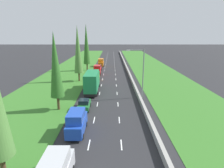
% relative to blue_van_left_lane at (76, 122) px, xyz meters
% --- Properties ---
extents(ground_plane, '(300.00, 300.00, 0.00)m').
position_rel_blue_van_left_lane_xyz_m(ground_plane, '(3.48, 42.41, -1.40)').
color(ground_plane, '#28282B').
rests_on(ground_plane, ground).
extents(grass_verge_left, '(14.00, 140.00, 0.04)m').
position_rel_blue_van_left_lane_xyz_m(grass_verge_left, '(-9.17, 42.41, -1.38)').
color(grass_verge_left, '#387528').
rests_on(grass_verge_left, ground).
extents(grass_verge_right, '(14.00, 140.00, 0.04)m').
position_rel_blue_van_left_lane_xyz_m(grass_verge_right, '(17.83, 42.41, -1.38)').
color(grass_verge_right, '#387528').
rests_on(grass_verge_right, ground).
extents(median_barrier, '(0.44, 120.00, 0.85)m').
position_rel_blue_van_left_lane_xyz_m(median_barrier, '(9.18, 42.41, -0.97)').
color(median_barrier, '#9E9B93').
rests_on(median_barrier, ground).
extents(lane_markings, '(3.64, 116.00, 0.01)m').
position_rel_blue_van_left_lane_xyz_m(lane_markings, '(3.48, 42.41, -1.39)').
color(lane_markings, white).
rests_on(lane_markings, ground).
extents(blue_van_left_lane, '(1.96, 4.90, 2.82)m').
position_rel_blue_van_left_lane_xyz_m(blue_van_left_lane, '(0.00, 0.00, 0.00)').
color(blue_van_left_lane, '#1E47B7').
rests_on(blue_van_left_lane, ground).
extents(green_hatchback_left_lane, '(1.74, 3.90, 1.72)m').
position_rel_blue_van_left_lane_xyz_m(green_hatchback_left_lane, '(-0.15, 7.19, -0.56)').
color(green_hatchback_left_lane, '#237A33').
rests_on(green_hatchback_left_lane, ground).
extents(green_box_truck_left_lane, '(2.46, 9.40, 4.18)m').
position_rel_blue_van_left_lane_xyz_m(green_box_truck_left_lane, '(0.19, 16.66, 0.78)').
color(green_box_truck_left_lane, black).
rests_on(green_box_truck_left_lane, ground).
extents(orange_hatchback_left_lane, '(1.74, 3.90, 1.72)m').
position_rel_blue_van_left_lane_xyz_m(orange_hatchback_left_lane, '(0.20, 25.89, -0.56)').
color(orange_hatchback_left_lane, orange).
rests_on(orange_hatchback_left_lane, ground).
extents(red_van_left_lane, '(1.96, 4.90, 2.82)m').
position_rel_blue_van_left_lane_xyz_m(red_van_left_lane, '(-0.04, 33.08, 0.00)').
color(red_van_left_lane, red).
rests_on(red_van_left_lane, ground).
extents(maroon_hatchback_left_lane, '(1.74, 3.90, 1.72)m').
position_rel_blue_van_left_lane_xyz_m(maroon_hatchback_left_lane, '(-0.05, 40.58, -0.56)').
color(maroon_hatchback_left_lane, maroon).
rests_on(maroon_hatchback_left_lane, ground).
extents(orange_van_left_lane, '(1.96, 4.90, 2.82)m').
position_rel_blue_van_left_lane_xyz_m(orange_van_left_lane, '(0.16, 47.75, 0.00)').
color(orange_van_left_lane, orange).
rests_on(orange_van_left_lane, ground).
extents(poplar_tree_second, '(2.10, 2.10, 12.05)m').
position_rel_blue_van_left_lane_xyz_m(poplar_tree_second, '(-4.18, 7.14, 5.68)').
color(poplar_tree_second, '#4C3823').
rests_on(poplar_tree_second, ground).
extents(poplar_tree_third, '(2.14, 2.14, 13.66)m').
position_rel_blue_van_left_lane_xyz_m(poplar_tree_third, '(-4.06, 25.55, 6.49)').
color(poplar_tree_third, '#4C3823').
rests_on(poplar_tree_third, ground).
extents(poplar_tree_fourth, '(2.17, 2.17, 14.68)m').
position_rel_blue_van_left_lane_xyz_m(poplar_tree_fourth, '(-3.85, 39.68, 6.99)').
color(poplar_tree_fourth, '#4C3823').
rests_on(poplar_tree_fourth, ground).
extents(street_light_mast, '(3.20, 0.28, 9.00)m').
position_rel_blue_van_left_lane_xyz_m(street_light_mast, '(9.55, 12.93, 3.83)').
color(street_light_mast, gray).
rests_on(street_light_mast, ground).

